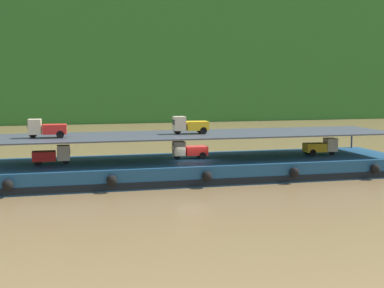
{
  "coord_description": "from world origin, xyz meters",
  "views": [
    {
      "loc": [
        -10.98,
        -42.38,
        7.71
      ],
      "look_at": [
        0.0,
        0.0,
        2.7
      ],
      "focal_mm": 52.54,
      "sensor_mm": 36.0,
      "label": 1
    }
  ],
  "objects_px": {
    "mini_truck_lower_aft": "(189,150)",
    "mini_truck_lower_mid": "(321,147)",
    "mini_truck_lower_stern": "(52,155)",
    "mini_truck_upper_stern": "(47,128)",
    "cargo_barge": "(192,169)",
    "mini_truck_upper_mid": "(190,125)"
  },
  "relations": [
    {
      "from": "cargo_barge",
      "to": "mini_truck_lower_stern",
      "type": "xyz_separation_m",
      "value": [
        -10.71,
        0.02,
        1.44
      ]
    },
    {
      "from": "mini_truck_lower_stern",
      "to": "mini_truck_lower_mid",
      "type": "bearing_deg",
      "value": -0.52
    },
    {
      "from": "cargo_barge",
      "to": "mini_truck_lower_mid",
      "type": "relative_size",
      "value": 12.19
    },
    {
      "from": "mini_truck_lower_mid",
      "to": "mini_truck_upper_mid",
      "type": "xyz_separation_m",
      "value": [
        -11.21,
        0.28,
        2.0
      ]
    },
    {
      "from": "cargo_barge",
      "to": "mini_truck_lower_aft",
      "type": "relative_size",
      "value": 12.29
    },
    {
      "from": "mini_truck_lower_aft",
      "to": "mini_truck_upper_stern",
      "type": "height_order",
      "value": "mini_truck_upper_stern"
    },
    {
      "from": "mini_truck_lower_aft",
      "to": "mini_truck_upper_stern",
      "type": "xyz_separation_m",
      "value": [
        -10.88,
        -0.61,
        2.0
      ]
    },
    {
      "from": "cargo_barge",
      "to": "mini_truck_upper_mid",
      "type": "distance_m",
      "value": 3.45
    },
    {
      "from": "cargo_barge",
      "to": "mini_truck_lower_aft",
      "type": "distance_m",
      "value": 1.5
    },
    {
      "from": "mini_truck_lower_mid",
      "to": "mini_truck_upper_stern",
      "type": "height_order",
      "value": "mini_truck_upper_stern"
    },
    {
      "from": "mini_truck_upper_stern",
      "to": "mini_truck_upper_mid",
      "type": "distance_m",
      "value": 10.86
    },
    {
      "from": "mini_truck_upper_mid",
      "to": "mini_truck_lower_aft",
      "type": "bearing_deg",
      "value": 84.87
    },
    {
      "from": "mini_truck_lower_aft",
      "to": "cargo_barge",
      "type": "bearing_deg",
      "value": -70.33
    },
    {
      "from": "cargo_barge",
      "to": "mini_truck_lower_mid",
      "type": "bearing_deg",
      "value": -0.9
    },
    {
      "from": "mini_truck_lower_stern",
      "to": "mini_truck_upper_mid",
      "type": "xyz_separation_m",
      "value": [
        10.55,
        0.08,
        2.0
      ]
    },
    {
      "from": "mini_truck_upper_stern",
      "to": "mini_truck_upper_mid",
      "type": "bearing_deg",
      "value": 1.78
    },
    {
      "from": "mini_truck_lower_stern",
      "to": "mini_truck_upper_stern",
      "type": "distance_m",
      "value": 2.04
    },
    {
      "from": "mini_truck_lower_aft",
      "to": "mini_truck_upper_mid",
      "type": "relative_size",
      "value": 1.0
    },
    {
      "from": "mini_truck_lower_aft",
      "to": "mini_truck_upper_mid",
      "type": "distance_m",
      "value": 2.02
    },
    {
      "from": "mini_truck_lower_aft",
      "to": "mini_truck_upper_mid",
      "type": "bearing_deg",
      "value": -95.13
    },
    {
      "from": "mini_truck_lower_aft",
      "to": "mini_truck_lower_mid",
      "type": "distance_m",
      "value": 11.2
    },
    {
      "from": "mini_truck_lower_aft",
      "to": "mini_truck_lower_mid",
      "type": "relative_size",
      "value": 0.99
    }
  ]
}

